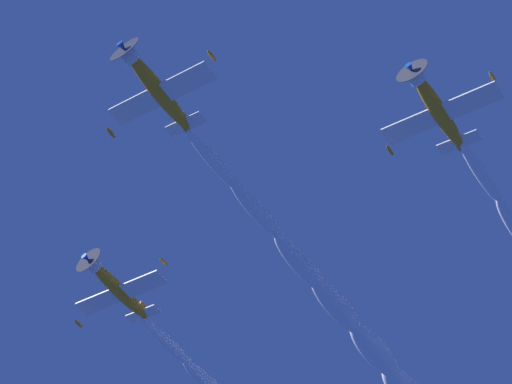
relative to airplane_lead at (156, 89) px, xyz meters
name	(u,v)px	position (x,y,z in m)	size (l,w,h in m)	color
airplane_lead	(156,89)	(0.00, 0.00, 0.00)	(8.20, 8.47, 3.36)	orange
airplane_left_wingman	(437,108)	(-19.54, 6.14, 0.80)	(8.19, 8.53, 3.12)	orange
airplane_right_wingman	(117,288)	(-3.30, -19.13, 0.46)	(8.14, 8.56, 3.02)	orange
smoke_trail_lead	(352,325)	(-22.51, -14.06, -0.86)	(31.23, 20.37, 2.77)	white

